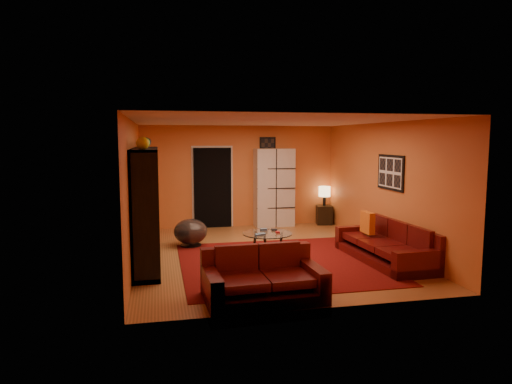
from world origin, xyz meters
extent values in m
plane|color=brown|center=(0.00, 0.00, 0.00)|extent=(6.00, 6.00, 0.00)
plane|color=white|center=(0.00, 0.00, 2.60)|extent=(6.00, 6.00, 0.00)
plane|color=#D0672D|center=(0.00, 3.00, 1.30)|extent=(6.00, 0.00, 6.00)
plane|color=#D0672D|center=(0.00, -3.00, 1.30)|extent=(6.00, 0.00, 6.00)
plane|color=#D0672D|center=(-2.50, 0.00, 1.30)|extent=(0.00, 6.00, 6.00)
plane|color=#D0672D|center=(2.50, 0.00, 1.30)|extent=(0.00, 6.00, 6.00)
cube|color=#530909|center=(0.10, -0.70, 0.01)|extent=(3.60, 3.60, 0.01)
cube|color=black|center=(-0.70, 2.96, 1.02)|extent=(0.95, 0.10, 2.04)
cube|color=black|center=(2.48, -0.30, 1.60)|extent=(0.03, 1.00, 0.70)
cube|color=black|center=(0.75, 2.98, 2.05)|extent=(0.42, 0.03, 0.52)
cube|color=black|center=(-2.27, 0.00, 1.05)|extent=(0.45, 3.00, 2.10)
imported|color=black|center=(-2.23, 0.01, 0.99)|extent=(0.95, 0.12, 0.55)
cube|color=#440909|center=(2.05, -0.99, 0.16)|extent=(1.06, 2.39, 0.32)
cube|color=#440909|center=(2.44, -0.97, 0.42)|extent=(0.28, 2.35, 0.85)
cube|color=#440909|center=(2.10, -2.07, 0.31)|extent=(0.97, 0.22, 0.62)
cube|color=#440909|center=(2.00, 0.10, 0.31)|extent=(0.97, 0.22, 0.62)
cube|color=#440909|center=(2.04, -1.65, 0.47)|extent=(0.77, 0.67, 0.12)
cube|color=#440909|center=(2.01, -0.99, 0.47)|extent=(0.77, 0.67, 0.12)
cube|color=#440909|center=(1.98, -0.32, 0.47)|extent=(0.77, 0.67, 0.12)
cube|color=#440909|center=(-0.63, -2.50, 0.16)|extent=(1.70, 1.06, 0.32)
cube|color=#440909|center=(-0.65, -2.09, 0.42)|extent=(1.66, 0.25, 0.85)
cube|color=#440909|center=(0.11, -2.47, 0.31)|extent=(0.22, 1.00, 0.62)
cube|color=#440909|center=(-1.37, -2.53, 0.31)|extent=(0.22, 1.00, 0.62)
cube|color=#440909|center=(-0.31, -2.53, 0.47)|extent=(0.66, 0.80, 0.12)
cube|color=#440909|center=(-0.96, -2.55, 0.47)|extent=(0.66, 0.80, 0.12)
cube|color=orange|center=(1.95, -0.43, 0.63)|extent=(0.12, 0.42, 0.42)
cylinder|color=silver|center=(-0.04, -0.29, 0.47)|extent=(0.95, 0.95, 0.02)
cylinder|color=black|center=(0.24, -0.22, 0.24)|extent=(0.05, 0.05, 0.45)
cylinder|color=black|center=(-0.25, -0.09, 0.24)|extent=(0.05, 0.05, 0.45)
cylinder|color=black|center=(-0.12, -0.58, 0.24)|extent=(0.05, 0.05, 0.45)
cube|color=silver|center=(0.88, 2.80, 1.01)|extent=(1.03, 0.49, 2.02)
cylinder|color=black|center=(-1.41, 0.97, 0.02)|extent=(0.44, 0.44, 0.03)
cylinder|color=black|center=(-1.41, 0.97, 0.10)|extent=(0.06, 0.06, 0.15)
ellipsoid|color=#443C3B|center=(-1.41, 0.97, 0.32)|extent=(0.71, 0.71, 0.53)
cube|color=black|center=(2.25, 2.75, 0.25)|extent=(0.48, 0.48, 0.50)
cylinder|color=black|center=(2.25, 2.75, 0.62)|extent=(0.08, 0.08, 0.25)
cylinder|color=#E6C37E|center=(2.25, 2.75, 0.88)|extent=(0.31, 0.31, 0.27)
camera|label=1|loc=(-2.05, -8.59, 2.27)|focal=32.00mm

